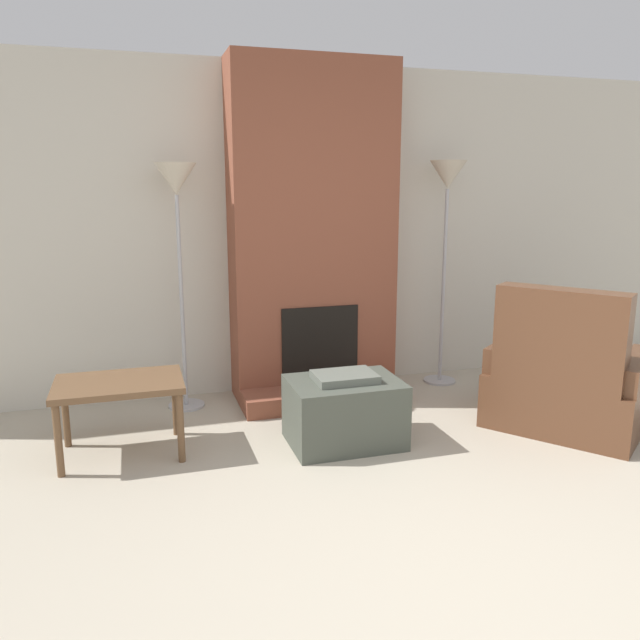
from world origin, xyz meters
The scene contains 8 objects.
ground_plane centered at (0.00, 0.00, 0.00)m, with size 24.00×24.00×0.00m, color #B2A893.
wall_back centered at (0.00, 2.95, 1.30)m, with size 8.05×0.06×2.60m, color beige.
fireplace centered at (0.00, 2.70, 1.25)m, with size 1.29×0.71×2.60m.
ottoman centered at (-0.10, 1.64, 0.22)m, with size 0.72×0.52×0.48m.
armchair centered at (1.46, 1.46, 0.29)m, with size 1.28×1.30×1.02m.
side_table centered at (-1.49, 1.88, 0.42)m, with size 0.77×0.53×0.48m.
floor_lamp_left centered at (-1.03, 2.65, 1.56)m, with size 0.30×0.30×1.82m.
floor_lamp_right centered at (1.13, 2.65, 1.59)m, with size 0.30×0.30×1.86m.
Camera 1 is at (-1.37, -2.00, 1.66)m, focal length 35.00 mm.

